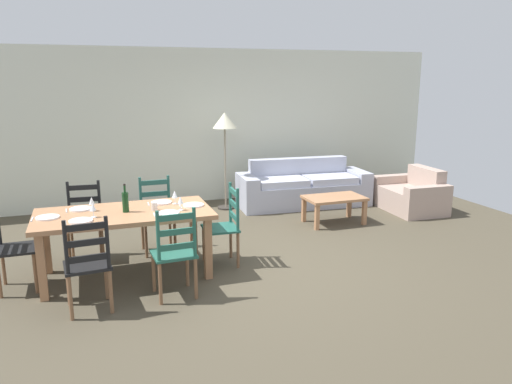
{
  "coord_description": "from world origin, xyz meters",
  "views": [
    {
      "loc": [
        -1.76,
        -5.36,
        2.18
      ],
      "look_at": [
        0.3,
        0.49,
        0.75
      ],
      "focal_mm": 34.54,
      "sensor_mm": 36.0,
      "label": 1
    }
  ],
  "objects_px": {
    "dining_chair_far_right": "(157,215)",
    "couch": "(302,188)",
    "dining_chair_near_left": "(88,264)",
    "standing_lamp": "(225,126)",
    "wine_bottle": "(125,202)",
    "wine_glass_near_right": "(180,201)",
    "dining_chair_head_west": "(11,247)",
    "dining_chair_head_east": "(225,225)",
    "wine_glass_near_left": "(93,207)",
    "armchair_upholstered": "(413,196)",
    "dining_table": "(124,219)",
    "dining_chair_near_right": "(175,253)",
    "dining_chair_far_left": "(85,222)",
    "wine_glass_far_left": "(92,201)",
    "coffee_cup_primary": "(154,206)",
    "wine_glass_far_right": "(175,195)",
    "coffee_table": "(334,201)"
  },
  "relations": [
    {
      "from": "dining_chair_near_right",
      "to": "wine_bottle",
      "type": "bearing_deg",
      "value": 118.69
    },
    {
      "from": "wine_glass_far_left",
      "to": "wine_glass_near_left",
      "type": "bearing_deg",
      "value": -88.62
    },
    {
      "from": "dining_chair_head_east",
      "to": "wine_glass_far_right",
      "type": "xyz_separation_m",
      "value": [
        -0.55,
        0.16,
        0.38
      ]
    },
    {
      "from": "dining_chair_far_left",
      "to": "dining_chair_far_right",
      "type": "xyz_separation_m",
      "value": [
        0.88,
        0.01,
        0.0
      ]
    },
    {
      "from": "dining_chair_near_left",
      "to": "wine_glass_far_right",
      "type": "bearing_deg",
      "value": 43.36
    },
    {
      "from": "dining_chair_head_west",
      "to": "wine_glass_near_right",
      "type": "distance_m",
      "value": 1.81
    },
    {
      "from": "dining_table",
      "to": "wine_bottle",
      "type": "bearing_deg",
      "value": -41.99
    },
    {
      "from": "dining_chair_near_right",
      "to": "wine_glass_far_left",
      "type": "xyz_separation_m",
      "value": [
        -0.75,
        0.89,
        0.38
      ]
    },
    {
      "from": "dining_chair_near_right",
      "to": "dining_chair_head_east",
      "type": "bearing_deg",
      "value": 45.37
    },
    {
      "from": "wine_glass_far_left",
      "to": "coffee_cup_primary",
      "type": "height_order",
      "value": "wine_glass_far_left"
    },
    {
      "from": "coffee_cup_primary",
      "to": "wine_bottle",
      "type": "bearing_deg",
      "value": 173.76
    },
    {
      "from": "dining_chair_near_left",
      "to": "dining_chair_far_left",
      "type": "bearing_deg",
      "value": 90.3
    },
    {
      "from": "wine_glass_near_right",
      "to": "wine_glass_far_left",
      "type": "distance_m",
      "value": 0.98
    },
    {
      "from": "dining_chair_near_left",
      "to": "wine_glass_far_left",
      "type": "relative_size",
      "value": 5.96
    },
    {
      "from": "dining_chair_far_left",
      "to": "armchair_upholstered",
      "type": "height_order",
      "value": "dining_chair_far_left"
    },
    {
      "from": "wine_bottle",
      "to": "couch",
      "type": "height_order",
      "value": "wine_bottle"
    },
    {
      "from": "dining_chair_head_east",
      "to": "wine_glass_near_left",
      "type": "distance_m",
      "value": 1.52
    },
    {
      "from": "dining_chair_far_right",
      "to": "couch",
      "type": "height_order",
      "value": "dining_chair_far_right"
    },
    {
      "from": "dining_chair_near_left",
      "to": "wine_glass_far_right",
      "type": "distance_m",
      "value": 1.44
    },
    {
      "from": "dining_chair_far_left",
      "to": "wine_bottle",
      "type": "relative_size",
      "value": 3.04
    },
    {
      "from": "dining_chair_near_right",
      "to": "wine_bottle",
      "type": "height_order",
      "value": "wine_bottle"
    },
    {
      "from": "wine_bottle",
      "to": "wine_glass_near_right",
      "type": "distance_m",
      "value": 0.6
    },
    {
      "from": "wine_glass_far_left",
      "to": "couch",
      "type": "xyz_separation_m",
      "value": [
        3.55,
        2.15,
        -0.57
      ]
    },
    {
      "from": "wine_glass_near_left",
      "to": "dining_chair_far_right",
      "type": "bearing_deg",
      "value": 47.78
    },
    {
      "from": "wine_glass_near_left",
      "to": "wine_glass_near_right",
      "type": "bearing_deg",
      "value": -1.3
    },
    {
      "from": "dining_chair_near_right",
      "to": "dining_chair_far_right",
      "type": "bearing_deg",
      "value": 88.55
    },
    {
      "from": "dining_chair_far_right",
      "to": "coffee_cup_primary",
      "type": "xyz_separation_m",
      "value": [
        -0.13,
        -0.78,
        0.32
      ]
    },
    {
      "from": "dining_chair_near_right",
      "to": "couch",
      "type": "relative_size",
      "value": 0.41
    },
    {
      "from": "dining_chair_head_west",
      "to": "dining_chair_head_east",
      "type": "xyz_separation_m",
      "value": [
        2.31,
        -0.01,
        0.0
      ]
    },
    {
      "from": "coffee_cup_primary",
      "to": "standing_lamp",
      "type": "bearing_deg",
      "value": 58.76
    },
    {
      "from": "dining_chair_near_right",
      "to": "armchair_upholstered",
      "type": "relative_size",
      "value": 0.8
    },
    {
      "from": "armchair_upholstered",
      "to": "wine_glass_far_right",
      "type": "bearing_deg",
      "value": -164.54
    },
    {
      "from": "coffee_table",
      "to": "couch",
      "type": "bearing_deg",
      "value": 88.97
    },
    {
      "from": "dining_chair_near_right",
      "to": "coffee_cup_primary",
      "type": "relative_size",
      "value": 10.67
    },
    {
      "from": "couch",
      "to": "standing_lamp",
      "type": "distance_m",
      "value": 1.77
    },
    {
      "from": "couch",
      "to": "standing_lamp",
      "type": "relative_size",
      "value": 1.42
    },
    {
      "from": "couch",
      "to": "dining_table",
      "type": "bearing_deg",
      "value": -144.48
    },
    {
      "from": "standing_lamp",
      "to": "armchair_upholstered",
      "type": "bearing_deg",
      "value": -21.23
    },
    {
      "from": "dining_chair_near_right",
      "to": "couch",
      "type": "bearing_deg",
      "value": 47.37
    },
    {
      "from": "wine_glass_near_right",
      "to": "wine_glass_near_left",
      "type": "bearing_deg",
      "value": 178.7
    },
    {
      "from": "dining_chair_far_left",
      "to": "dining_chair_head_west",
      "type": "xyz_separation_m",
      "value": [
        -0.74,
        -0.71,
        0.0
      ]
    },
    {
      "from": "dining_chair_far_right",
      "to": "couch",
      "type": "bearing_deg",
      "value": 29.61
    },
    {
      "from": "wine_bottle",
      "to": "armchair_upholstered",
      "type": "height_order",
      "value": "wine_bottle"
    },
    {
      "from": "wine_glass_near_left",
      "to": "dining_chair_head_west",
      "type": "bearing_deg",
      "value": 171.01
    },
    {
      "from": "wine_glass_near_right",
      "to": "armchair_upholstered",
      "type": "xyz_separation_m",
      "value": [
        4.23,
        1.48,
        -0.61
      ]
    },
    {
      "from": "dining_chair_head_east",
      "to": "wine_glass_near_left",
      "type": "xyz_separation_m",
      "value": [
        -1.47,
        -0.12,
        0.38
      ]
    },
    {
      "from": "dining_chair_near_left",
      "to": "standing_lamp",
      "type": "relative_size",
      "value": 0.59
    },
    {
      "from": "wine_glass_near_left",
      "to": "armchair_upholstered",
      "type": "height_order",
      "value": "wine_glass_near_left"
    },
    {
      "from": "wine_glass_far_right",
      "to": "coffee_table",
      "type": "distance_m",
      "value": 2.81
    },
    {
      "from": "dining_table",
      "to": "wine_glass_near_left",
      "type": "relative_size",
      "value": 11.8
    }
  ]
}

